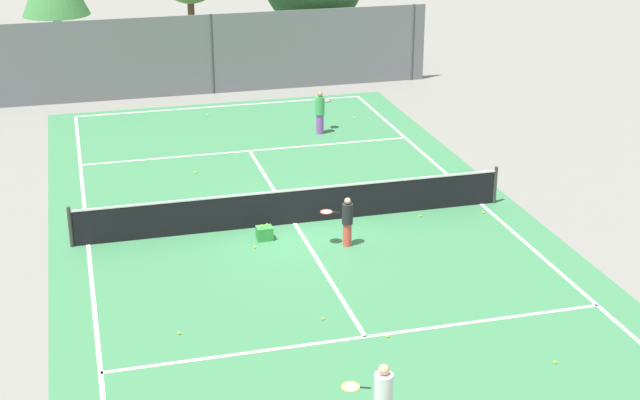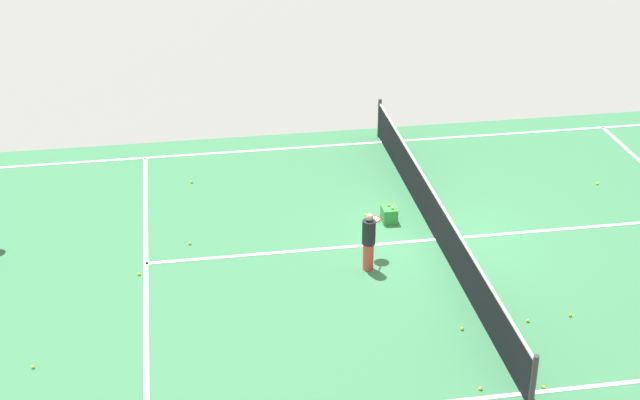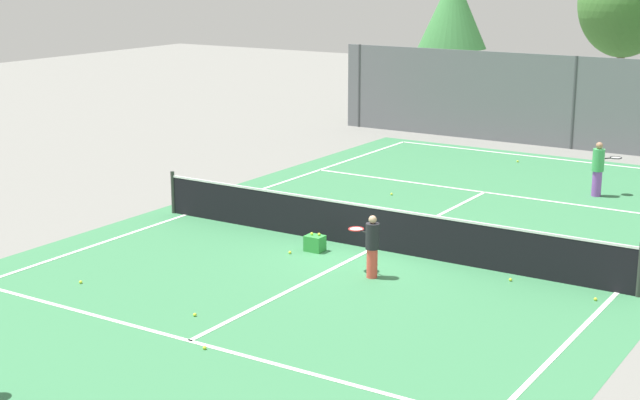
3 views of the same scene
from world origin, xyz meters
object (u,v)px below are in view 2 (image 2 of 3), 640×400
object	(u,v)px
player_2	(369,240)
tennis_ball_7	(570,315)
tennis_ball_12	(544,387)
tennis_ball_11	(528,321)
tennis_ball_6	(366,215)
tennis_ball_10	(33,367)
tennis_ball_3	(192,182)
ball_crate	(389,215)
tennis_ball_8	(139,274)
tennis_ball_1	(462,329)
tennis_ball_0	(190,243)
tennis_ball_9	(597,184)
tennis_ball_2	(480,388)

from	to	relation	value
player_2	tennis_ball_7	distance (m)	4.32
tennis_ball_7	tennis_ball_12	distance (m)	2.43
tennis_ball_11	tennis_ball_6	bearing A→B (deg)	-155.31
tennis_ball_6	tennis_ball_10	world-z (taller)	same
tennis_ball_3	tennis_ball_10	world-z (taller)	same
tennis_ball_3	tennis_ball_7	xyz separation A→B (m)	(7.17, 7.02, 0.00)
ball_crate	tennis_ball_8	size ratio (longest dim) A/B	6.45
tennis_ball_1	tennis_ball_3	distance (m)	8.71
tennis_ball_1	tennis_ball_8	xyz separation A→B (m)	(-3.02, -6.08, 0.00)
player_2	tennis_ball_6	size ratio (longest dim) A/B	20.00
tennis_ball_10	tennis_ball_11	bearing A→B (deg)	89.74
player_2	tennis_ball_8	distance (m)	4.86
ball_crate	tennis_ball_11	world-z (taller)	ball_crate
tennis_ball_0	tennis_ball_9	world-z (taller)	same
tennis_ball_2	tennis_ball_3	size ratio (longest dim) A/B	1.00
tennis_ball_1	tennis_ball_12	xyz separation A→B (m)	(1.94, 0.88, 0.00)
tennis_ball_1	player_2	bearing A→B (deg)	-152.77
ball_crate	tennis_ball_3	distance (m)	5.22
tennis_ball_3	tennis_ball_11	bearing A→B (deg)	40.38
tennis_ball_1	tennis_ball_8	distance (m)	6.79
tennis_ball_6	tennis_ball_7	bearing A→B (deg)	33.02
tennis_ball_1	tennis_ball_6	size ratio (longest dim) A/B	1.00
tennis_ball_7	tennis_ball_11	size ratio (longest dim) A/B	1.00
tennis_ball_9	tennis_ball_12	world-z (taller)	same
ball_crate	tennis_ball_3	size ratio (longest dim) A/B	6.45
ball_crate	tennis_ball_2	world-z (taller)	ball_crate
player_2	tennis_ball_11	world-z (taller)	player_2
tennis_ball_0	tennis_ball_7	size ratio (longest dim) A/B	1.00
tennis_ball_2	tennis_ball_11	size ratio (longest dim) A/B	1.00
tennis_ball_7	tennis_ball_0	bearing A→B (deg)	-119.38
tennis_ball_0	tennis_ball_2	size ratio (longest dim) A/B	1.00
tennis_ball_0	tennis_ball_3	distance (m)	3.13
tennis_ball_10	tennis_ball_7	bearing A→B (deg)	90.01
tennis_ball_8	tennis_ball_9	world-z (taller)	same
ball_crate	tennis_ball_2	distance (m)	6.29
tennis_ball_1	ball_crate	bearing A→B (deg)	-175.01
tennis_ball_0	tennis_ball_6	bearing A→B (deg)	99.52
tennis_ball_2	tennis_ball_3	xyz separation A→B (m)	(-9.07, -4.59, 0.00)
player_2	tennis_ball_3	xyz separation A→B (m)	(-4.75, -3.51, -0.65)
ball_crate	tennis_ball_7	distance (m)	5.11
tennis_ball_1	tennis_ball_9	distance (m)	7.57
tennis_ball_2	tennis_ball_6	xyz separation A→B (m)	(-6.64, -0.65, 0.00)
tennis_ball_7	tennis_ball_8	distance (m)	8.80
tennis_ball_10	tennis_ball_2	bearing A→B (deg)	76.22
ball_crate	tennis_ball_3	bearing A→B (deg)	-122.25
tennis_ball_0	tennis_ball_8	size ratio (longest dim) A/B	1.00
tennis_ball_6	tennis_ball_7	distance (m)	5.65
tennis_ball_7	tennis_ball_9	bearing A→B (deg)	151.44
tennis_ball_0	player_2	bearing A→B (deg)	66.19
tennis_ball_0	tennis_ball_1	xyz separation A→B (m)	(4.15, 4.98, 0.00)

